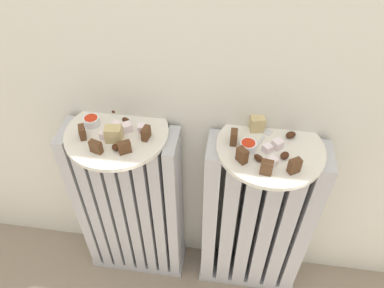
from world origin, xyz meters
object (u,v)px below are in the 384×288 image
(jam_bowl_left, at_px, (92,121))
(radiator_right, at_px, (255,223))
(plate_left, at_px, (117,133))
(plate_right, at_px, (270,148))
(fork, at_px, (263,138))
(jam_bowl_right, at_px, (248,146))
(radiator_left, at_px, (131,208))

(jam_bowl_left, bearing_deg, radiator_right, -2.15)
(plate_left, distance_m, plate_right, 0.41)
(jam_bowl_left, bearing_deg, fork, 1.14)
(plate_right, bearing_deg, jam_bowl_right, -161.27)
(radiator_left, height_order, jam_bowl_left, jam_bowl_left)
(jam_bowl_left, bearing_deg, radiator_left, -13.78)
(plate_left, bearing_deg, fork, 4.03)
(plate_left, relative_size, plate_right, 1.00)
(plate_right, bearing_deg, plate_left, 180.00)
(jam_bowl_right, relative_size, fork, 0.47)
(jam_bowl_left, xyz_separation_m, fork, (0.47, 0.01, -0.01))
(radiator_left, xyz_separation_m, jam_bowl_right, (0.35, -0.02, 0.36))
(plate_right, relative_size, jam_bowl_left, 6.59)
(radiator_left, distance_m, plate_right, 0.53)
(radiator_right, xyz_separation_m, jam_bowl_left, (-0.49, 0.02, 0.36))
(radiator_left, xyz_separation_m, fork, (0.39, 0.03, 0.35))
(jam_bowl_right, bearing_deg, radiator_right, 18.73)
(jam_bowl_left, height_order, fork, jam_bowl_left)
(jam_bowl_left, xyz_separation_m, jam_bowl_right, (0.43, -0.04, -0.00))
(plate_right, relative_size, fork, 3.10)
(radiator_left, bearing_deg, jam_bowl_right, -3.26)
(jam_bowl_right, bearing_deg, fork, 51.03)
(plate_left, xyz_separation_m, jam_bowl_right, (0.35, -0.02, 0.02))
(radiator_right, bearing_deg, plate_right, 0.00)
(radiator_left, height_order, plate_right, plate_right)
(fork, bearing_deg, jam_bowl_right, -128.97)
(plate_right, xyz_separation_m, fork, (-0.02, 0.03, 0.01))
(plate_right, distance_m, fork, 0.04)
(plate_right, bearing_deg, fork, 126.90)
(radiator_right, bearing_deg, plate_left, 180.00)
(radiator_left, relative_size, jam_bowl_right, 15.39)
(radiator_left, xyz_separation_m, radiator_right, (0.41, -0.00, -0.00))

